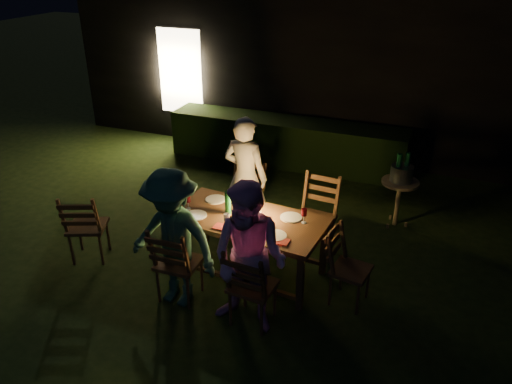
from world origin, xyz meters
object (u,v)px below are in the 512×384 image
at_px(ice_bucket, 402,174).
at_px(bottle_bucket_a, 398,171).
at_px(chair_near_right, 252,299).
at_px(chair_near_left, 179,275).
at_px(chair_far_right, 314,230).
at_px(chair_spare, 89,238).
at_px(person_opp_left, 173,239).
at_px(person_house_side, 245,177).
at_px(chair_end, 348,280).
at_px(dining_table, 247,223).
at_px(side_table, 400,186).
at_px(bottle_table, 228,202).
at_px(person_opp_right, 249,259).
at_px(bottle_bucket_b, 406,170).
at_px(chair_far_left, 244,213).
at_px(lantern, 253,205).

xyz_separation_m(ice_bucket, bottle_bucket_a, (-0.05, -0.04, 0.05)).
bearing_deg(chair_near_right, ice_bucket, 70.81).
xyz_separation_m(chair_near_left, bottle_bucket_a, (1.97, 2.49, 0.54)).
relative_size(chair_far_right, chair_spare, 1.06).
bearing_deg(person_opp_left, person_house_side, 90.00).
xyz_separation_m(chair_far_right, chair_end, (0.61, -0.83, -0.04)).
distance_m(dining_table, side_table, 2.34).
bearing_deg(dining_table, side_table, 55.19).
relative_size(dining_table, chair_near_left, 1.89).
bearing_deg(side_table, chair_near_right, -113.32).
bearing_deg(bottle_table, bottle_bucket_a, 45.56).
bearing_deg(person_house_side, bottle_table, 103.71).
bearing_deg(bottle_table, person_opp_right, -54.60).
bearing_deg(dining_table, person_house_side, 118.76).
relative_size(chair_near_right, bottle_bucket_b, 3.03).
bearing_deg(chair_far_left, side_table, -151.36).
distance_m(chair_near_right, bottle_bucket_a, 2.83).
bearing_deg(person_opp_right, bottle_table, 130.49).
relative_size(person_opp_left, bottle_bucket_b, 4.94).
xyz_separation_m(chair_spare, bottle_bucket_b, (3.49, 2.29, 0.54)).
height_order(chair_near_left, person_house_side, person_house_side).
relative_size(person_opp_left, side_table, 2.33).
distance_m(chair_far_left, side_table, 2.15).
height_order(chair_far_right, bottle_bucket_b, chair_far_right).
distance_m(person_house_side, ice_bucket, 2.10).
bearing_deg(person_opp_left, lantern, 60.11).
relative_size(lantern, ice_bucket, 1.17).
bearing_deg(lantern, person_opp_right, -70.40).
height_order(chair_near_left, chair_far_right, chair_far_right).
relative_size(chair_near_right, side_table, 1.43).
height_order(chair_near_right, person_opp_right, person_opp_right).
distance_m(chair_far_right, lantern, 1.06).
relative_size(person_house_side, person_opp_left, 1.04).
relative_size(chair_far_left, side_table, 1.50).
height_order(person_house_side, bottle_bucket_b, person_house_side).
bearing_deg(chair_spare, bottle_table, -6.60).
relative_size(person_opp_right, bottle_bucket_b, 5.06).
xyz_separation_m(chair_spare, bottle_bucket_a, (3.39, 2.21, 0.54)).
relative_size(chair_far_right, person_house_side, 0.63).
height_order(chair_far_left, chair_end, chair_far_left).
bearing_deg(chair_end, lantern, -89.27).
relative_size(chair_near_right, person_opp_left, 0.61).
height_order(chair_near_left, ice_bucket, chair_near_left).
bearing_deg(chair_far_right, chair_near_right, 86.03).
bearing_deg(chair_far_left, bottle_bucket_b, -151.05).
relative_size(chair_near_right, bottle_bucket_a, 3.03).
xyz_separation_m(chair_far_left, ice_bucket, (1.88, 0.99, 0.48)).
bearing_deg(chair_end, chair_near_left, -62.23).
relative_size(chair_near_right, chair_far_left, 0.95).
bearing_deg(chair_near_right, bottle_bucket_a, 71.43).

